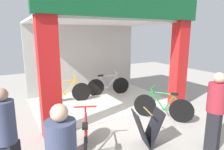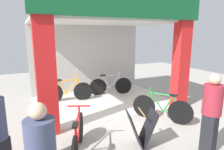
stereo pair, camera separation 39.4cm
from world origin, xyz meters
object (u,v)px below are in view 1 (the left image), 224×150
at_px(bicycle_parked_0, 163,107).
at_px(bicycle_parked_1, 86,139).
at_px(bicycle_inside_1, 66,92).
at_px(pedestrian_1, 5,138).
at_px(pedestrian_2, 216,110).
at_px(bicycle_inside_0, 108,86).
at_px(sandwich_board_sign, 147,128).

relative_size(bicycle_parked_0, bicycle_parked_1, 0.87).
relative_size(bicycle_inside_1, bicycle_parked_0, 1.22).
xyz_separation_m(bicycle_parked_1, pedestrian_1, (-1.39, -0.13, 0.47)).
xyz_separation_m(bicycle_inside_1, pedestrian_2, (1.89, -4.45, 0.51)).
distance_m(bicycle_parked_1, pedestrian_2, 2.75).
bearing_deg(bicycle_parked_0, bicycle_inside_0, 95.30).
height_order(bicycle_parked_0, bicycle_parked_1, bicycle_parked_1).
relative_size(bicycle_parked_0, sandwich_board_sign, 1.72).
xyz_separation_m(bicycle_inside_1, bicycle_parked_0, (2.03, -2.78, -0.01)).
xyz_separation_m(bicycle_parked_1, sandwich_board_sign, (1.34, -0.28, 0.03)).
bearing_deg(bicycle_inside_1, bicycle_parked_1, -99.86).
bearing_deg(bicycle_parked_0, pedestrian_2, -94.87).
distance_m(bicycle_parked_0, pedestrian_1, 4.09).
bearing_deg(bicycle_parked_1, bicycle_parked_0, 12.32).
bearing_deg(bicycle_inside_0, bicycle_parked_0, -84.70).
height_order(bicycle_inside_0, bicycle_parked_1, same).
bearing_deg(bicycle_parked_0, bicycle_inside_1, 126.17).
bearing_deg(pedestrian_1, bicycle_inside_1, 60.50).
xyz_separation_m(bicycle_parked_1, pedestrian_2, (2.47, -1.10, 0.51)).
height_order(bicycle_inside_1, bicycle_parked_0, bicycle_inside_1).
bearing_deg(pedestrian_1, bicycle_parked_1, 5.54).
bearing_deg(pedestrian_1, bicycle_inside_0, 43.61).
height_order(bicycle_inside_0, bicycle_parked_0, bicycle_inside_0).
relative_size(bicycle_inside_1, sandwich_board_sign, 2.09).
bearing_deg(sandwich_board_sign, pedestrian_1, 177.04).
xyz_separation_m(bicycle_inside_0, bicycle_parked_1, (-2.35, -3.43, -0.00)).
height_order(bicycle_parked_0, pedestrian_1, pedestrian_1).
bearing_deg(bicycle_parked_1, pedestrian_2, -23.93).
distance_m(bicycle_parked_0, bicycle_parked_1, 2.68).
bearing_deg(bicycle_inside_0, sandwich_board_sign, -105.22).
distance_m(bicycle_parked_1, sandwich_board_sign, 1.37).
distance_m(bicycle_parked_0, pedestrian_2, 1.75).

